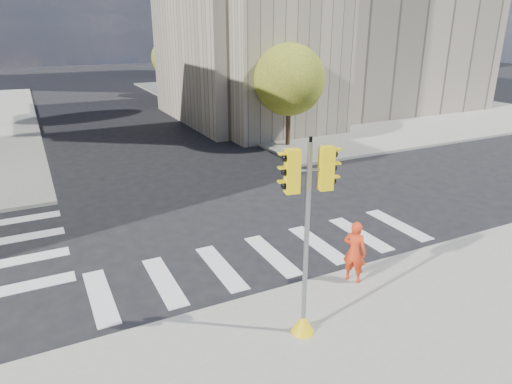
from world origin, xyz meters
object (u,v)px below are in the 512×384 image
at_px(lamp_far, 195,54).
at_px(traffic_signal, 306,256).
at_px(lamp_near, 265,65).
at_px(photographer, 355,252).

xyz_separation_m(lamp_far, traffic_signal, (-9.41, -33.97, -2.39)).
distance_m(lamp_near, lamp_far, 14.00).
height_order(lamp_near, photographer, lamp_near).
relative_size(lamp_near, lamp_far, 1.00).
bearing_deg(lamp_near, photographer, -110.26).
bearing_deg(traffic_signal, photographer, 39.22).
distance_m(lamp_far, photographer, 33.50).
relative_size(lamp_far, photographer, 4.42).
distance_m(lamp_far, traffic_signal, 35.33).
relative_size(traffic_signal, photographer, 2.60).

